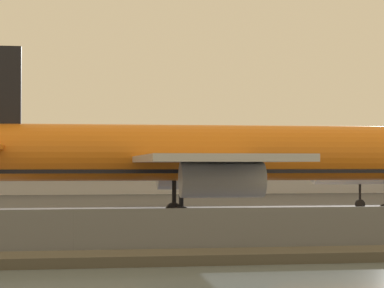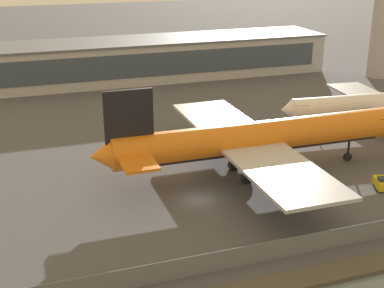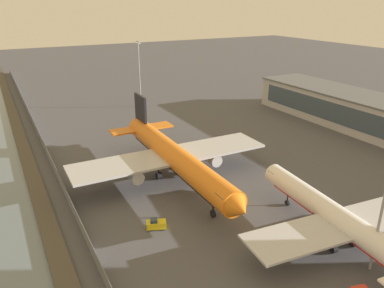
% 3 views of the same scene
% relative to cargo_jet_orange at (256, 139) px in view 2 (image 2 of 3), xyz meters
% --- Properties ---
extents(ground_plane, '(500.00, 500.00, 0.00)m').
position_rel_cargo_jet_orange_xyz_m(ground_plane, '(-10.63, -5.32, -5.48)').
color(ground_plane, '#4C4C51').
extents(shoreline_seawall, '(320.00, 3.00, 0.50)m').
position_rel_cargo_jet_orange_xyz_m(shoreline_seawall, '(-10.63, -25.82, -5.23)').
color(shoreline_seawall, '#474238').
rests_on(shoreline_seawall, ground).
extents(perimeter_fence, '(280.00, 0.10, 2.34)m').
position_rel_cargo_jet_orange_xyz_m(perimeter_fence, '(-10.63, -21.32, -4.31)').
color(perimeter_fence, slate).
rests_on(perimeter_fence, ground).
extents(cargo_jet_orange, '(48.84, 41.58, 14.36)m').
position_rel_cargo_jet_orange_xyz_m(cargo_jet_orange, '(0.00, 0.00, 0.00)').
color(cargo_jet_orange, orange).
rests_on(cargo_jet_orange, ground).
extents(passenger_jet_white_red, '(37.76, 32.52, 11.12)m').
position_rel_cargo_jet_orange_xyz_m(passenger_jet_white_red, '(31.06, 12.77, -1.24)').
color(passenger_jet_white_red, white).
rests_on(passenger_jet_white_red, ground).
extents(baggage_tug, '(2.64, 3.56, 1.80)m').
position_rel_cargo_jet_orange_xyz_m(baggage_tug, '(14.41, -10.19, -4.68)').
color(baggage_tug, yellow).
rests_on(baggage_tug, ground).
extents(terminal_building, '(86.72, 16.63, 9.72)m').
position_rel_cargo_jet_orange_xyz_m(terminal_building, '(2.48, 62.76, -0.61)').
color(terminal_building, '#B2B2B7').
rests_on(terminal_building, ground).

